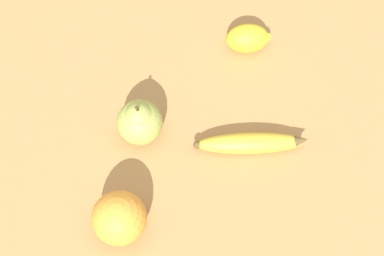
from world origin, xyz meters
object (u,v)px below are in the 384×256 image
at_px(pear, 139,120).
at_px(lemon, 248,38).
at_px(banana, 251,143).
at_px(orange, 119,218).

distance_m(pear, lemon, 0.27).
relative_size(banana, lemon, 2.07).
distance_m(banana, lemon, 0.21).
bearing_deg(lemon, banana, -24.74).
relative_size(banana, pear, 1.95).
relative_size(pear, lemon, 1.06).
xyz_separation_m(banana, lemon, (-0.19, 0.09, 0.01)).
distance_m(orange, lemon, 0.41).
bearing_deg(pear, orange, -31.93).
bearing_deg(orange, lemon, 124.09).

